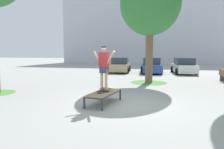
% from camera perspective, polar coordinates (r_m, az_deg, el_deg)
% --- Properties ---
extents(ground_plane, '(120.00, 120.00, 0.00)m').
position_cam_1_polar(ground_plane, '(8.29, 2.09, -7.96)').
color(ground_plane, '#999993').
extents(building_facade, '(30.94, 4.00, 11.86)m').
position_cam_1_polar(building_facade, '(38.87, 9.70, 11.81)').
color(building_facade, silver).
rests_on(building_facade, ground).
extents(skate_box, '(1.08, 2.00, 0.46)m').
position_cam_1_polar(skate_box, '(8.18, -2.27, -5.18)').
color(skate_box, '#38383D').
rests_on(skate_box, ground).
extents(skateboard, '(0.45, 0.82, 0.09)m').
position_cam_1_polar(skateboard, '(8.17, -2.22, -4.31)').
color(skateboard, black).
rests_on(skateboard, skate_box).
extents(skater, '(0.97, 0.41, 1.69)m').
position_cam_1_polar(skater, '(8.05, -2.24, 2.66)').
color(skater, tan).
rests_on(skater, skateboard).
extents(tree_mid_back, '(3.88, 3.88, 7.17)m').
position_cam_1_polar(tree_mid_back, '(14.28, 10.41, 18.43)').
color(tree_mid_back, brown).
rests_on(tree_mid_back, ground).
extents(grass_patch_mid_back, '(2.42, 2.42, 0.01)m').
position_cam_1_polar(grass_patch_mid_back, '(14.10, 10.01, -2.18)').
color(grass_patch_mid_back, '#47893D').
rests_on(grass_patch_mid_back, ground).
extents(car_tan, '(2.14, 4.31, 1.50)m').
position_cam_1_polar(car_tan, '(21.15, 2.31, 2.52)').
color(car_tan, tan).
rests_on(car_tan, ground).
extents(car_blue, '(2.24, 4.35, 1.50)m').
position_cam_1_polar(car_blue, '(20.61, 10.63, 2.33)').
color(car_blue, '#28479E').
rests_on(car_blue, ground).
extents(car_white, '(2.22, 4.34, 1.50)m').
position_cam_1_polar(car_white, '(20.90, 19.07, 2.15)').
color(car_white, silver).
rests_on(car_white, ground).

